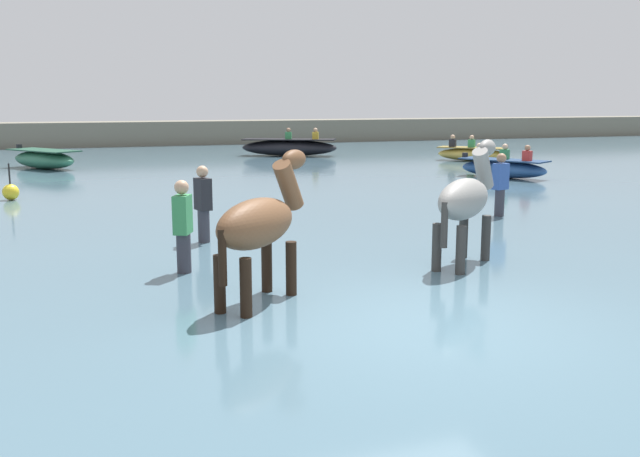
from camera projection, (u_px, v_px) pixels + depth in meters
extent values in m
plane|color=#756B56|center=(427.00, 350.00, 7.84)|extent=(120.00, 120.00, 0.00)
cube|color=#476675|center=(227.00, 208.00, 17.05)|extent=(90.00, 90.00, 0.32)
ellipsoid|color=gray|center=(464.00, 199.00, 10.26)|extent=(1.48, 1.32, 0.59)
cylinder|color=#31312F|center=(463.00, 246.00, 10.93)|extent=(0.14, 0.14, 1.01)
cylinder|color=#31312F|center=(485.00, 248.00, 10.74)|extent=(0.14, 0.14, 1.01)
cylinder|color=#31312F|center=(436.00, 258.00, 10.06)|extent=(0.14, 0.14, 1.01)
cylinder|color=#31312F|center=(460.00, 261.00, 9.87)|extent=(0.14, 0.14, 1.01)
cylinder|color=gray|center=(483.00, 169.00, 10.84)|extent=(0.57, 0.52, 0.68)
ellipsoid|color=gray|center=(487.00, 148.00, 10.91)|extent=(0.53, 0.48, 0.25)
cylinder|color=#31312F|center=(444.00, 225.00, 9.72)|extent=(0.10, 0.10, 0.64)
ellipsoid|color=brown|center=(256.00, 223.00, 8.31)|extent=(1.42, 1.37, 0.59)
cylinder|color=black|center=(267.00, 278.00, 8.98)|extent=(0.14, 0.14, 1.00)
cylinder|color=black|center=(291.00, 281.00, 8.83)|extent=(0.14, 0.14, 1.00)
cylinder|color=black|center=(220.00, 298.00, 8.08)|extent=(0.14, 0.14, 1.00)
cylinder|color=black|center=(246.00, 302.00, 7.92)|extent=(0.14, 0.14, 1.00)
cylinder|color=brown|center=(288.00, 185.00, 8.92)|extent=(0.55, 0.54, 0.68)
ellipsoid|color=brown|center=(294.00, 160.00, 9.00)|extent=(0.51, 0.50, 0.25)
cylinder|color=black|center=(222.00, 258.00, 7.75)|extent=(0.09, 0.09, 0.63)
ellipsoid|color=black|center=(289.00, 148.00, 30.61)|extent=(4.24, 2.93, 0.69)
cube|color=black|center=(289.00, 139.00, 30.55)|extent=(4.07, 2.81, 0.04)
cube|color=gold|center=(315.00, 136.00, 30.31)|extent=(0.31, 0.28, 0.30)
sphere|color=tan|center=(315.00, 130.00, 30.27)|extent=(0.18, 0.18, 0.18)
cube|color=#388E51|center=(289.00, 136.00, 30.35)|extent=(0.31, 0.28, 0.30)
sphere|color=#A37556|center=(288.00, 130.00, 30.30)|extent=(0.18, 0.18, 0.18)
ellipsoid|color=gold|center=(472.00, 155.00, 28.09)|extent=(2.55, 2.60, 0.50)
cube|color=olive|center=(472.00, 148.00, 28.04)|extent=(2.45, 2.50, 0.04)
cube|color=black|center=(506.00, 147.00, 27.46)|extent=(0.20, 0.20, 0.18)
cube|color=#232328|center=(453.00, 143.00, 28.25)|extent=(0.31, 0.31, 0.30)
sphere|color=tan|center=(453.00, 137.00, 28.21)|extent=(0.18, 0.18, 0.18)
cube|color=#388E51|center=(472.00, 144.00, 27.91)|extent=(0.31, 0.31, 0.30)
sphere|color=tan|center=(472.00, 137.00, 27.87)|extent=(0.18, 0.18, 0.18)
ellipsoid|color=#337556|center=(44.00, 160.00, 24.97)|extent=(2.67, 3.17, 0.62)
cube|color=#1E4634|center=(43.00, 150.00, 24.91)|extent=(2.56, 3.04, 0.04)
cube|color=black|center=(19.00, 147.00, 25.74)|extent=(0.20, 0.19, 0.18)
ellipsoid|color=#28518E|center=(503.00, 169.00, 22.08)|extent=(2.23, 2.92, 0.53)
cube|color=navy|center=(504.00, 160.00, 22.03)|extent=(2.14, 2.80, 0.04)
cube|color=black|center=(465.00, 155.00, 22.87)|extent=(0.20, 0.18, 0.18)
cube|color=red|center=(527.00, 156.00, 21.45)|extent=(0.29, 0.32, 0.30)
sphere|color=#A37556|center=(528.00, 148.00, 21.41)|extent=(0.18, 0.18, 0.18)
cube|color=#388E51|center=(505.00, 154.00, 22.04)|extent=(0.29, 0.32, 0.30)
sphere|color=beige|center=(505.00, 147.00, 21.99)|extent=(0.18, 0.18, 0.18)
cube|color=#388E51|center=(479.00, 153.00, 22.41)|extent=(0.29, 0.32, 0.30)
sphere|color=beige|center=(479.00, 146.00, 22.36)|extent=(0.18, 0.18, 0.18)
cylinder|color=#383842|center=(184.00, 264.00, 9.98)|extent=(0.20, 0.20, 0.88)
cube|color=#388E51|center=(182.00, 214.00, 9.85)|extent=(0.32, 0.38, 0.54)
sphere|color=tan|center=(182.00, 187.00, 9.78)|extent=(0.20, 0.20, 0.20)
cylinder|color=#383842|center=(204.00, 235.00, 12.10)|extent=(0.20, 0.20, 0.88)
cube|color=#232328|center=(203.00, 194.00, 11.97)|extent=(0.27, 0.36, 0.54)
sphere|color=tan|center=(202.00, 172.00, 11.91)|extent=(0.20, 0.20, 0.20)
cylinder|color=#383842|center=(499.00, 210.00, 14.84)|extent=(0.20, 0.20, 0.88)
cube|color=#3356A8|center=(501.00, 176.00, 14.71)|extent=(0.37, 0.29, 0.54)
sphere|color=#A37556|center=(502.00, 158.00, 14.64)|extent=(0.20, 0.20, 0.20)
sphere|color=yellow|center=(11.00, 192.00, 17.16)|extent=(0.39, 0.39, 0.39)
cylinder|color=black|center=(9.00, 174.00, 17.08)|extent=(0.04, 0.04, 0.50)
cube|color=#706B5B|center=(133.00, 136.00, 37.70)|extent=(80.00, 2.40, 1.57)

